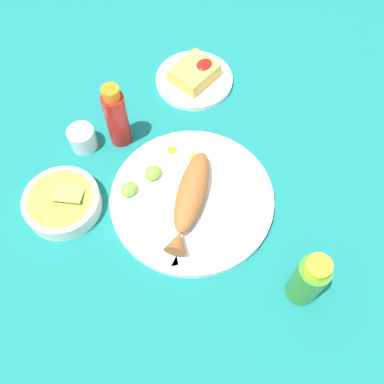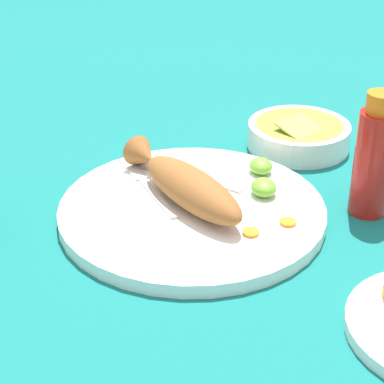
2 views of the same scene
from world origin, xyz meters
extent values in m
plane|color=#146B66|center=(0.00, 0.00, 0.00)|extent=(4.00, 4.00, 0.00)
cylinder|color=white|center=(0.00, 0.00, 0.01)|extent=(0.35, 0.35, 0.02)
ellipsoid|color=#935628|center=(0.00, 0.00, 0.04)|extent=(0.20, 0.14, 0.05)
cone|color=#935628|center=(-0.10, -0.05, 0.04)|extent=(0.06, 0.06, 0.04)
cube|color=silver|center=(-0.02, -0.04, 0.02)|extent=(0.11, 0.04, 0.00)
cube|color=silver|center=(-0.11, -0.07, 0.02)|extent=(0.07, 0.04, 0.00)
cube|color=silver|center=(-0.06, 0.03, 0.02)|extent=(0.08, 0.10, 0.00)
cube|color=silver|center=(-0.12, -0.05, 0.02)|extent=(0.06, 0.07, 0.00)
cylinder|color=orange|center=(0.08, 0.06, 0.02)|extent=(0.02, 0.02, 0.00)
cylinder|color=orange|center=(0.06, 0.11, 0.02)|extent=(0.02, 0.02, 0.00)
ellipsoid|color=#6BB233|center=(-0.02, 0.10, 0.03)|extent=(0.04, 0.03, 0.02)
ellipsoid|color=#6BB233|center=(-0.08, 0.11, 0.03)|extent=(0.04, 0.03, 0.02)
cylinder|color=#B21914|center=(0.01, 0.23, 0.07)|extent=(0.05, 0.05, 0.14)
cylinder|color=orange|center=(0.01, 0.23, 0.15)|extent=(0.04, 0.04, 0.03)
cylinder|color=#3D8428|center=(-0.01, -0.29, 0.06)|extent=(0.06, 0.06, 0.13)
cylinder|color=yellow|center=(-0.01, -0.29, 0.14)|extent=(0.04, 0.04, 0.03)
cylinder|color=silver|center=(-0.05, 0.28, 0.03)|extent=(0.06, 0.06, 0.05)
cylinder|color=white|center=(-0.05, 0.28, 0.01)|extent=(0.05, 0.05, 0.02)
cylinder|color=white|center=(0.26, 0.22, 0.01)|extent=(0.19, 0.19, 0.01)
cube|color=gold|center=(0.26, 0.22, 0.03)|extent=(0.11, 0.09, 0.04)
ellipsoid|color=#AD140F|center=(0.28, 0.21, 0.05)|extent=(0.04, 0.03, 0.01)
cylinder|color=white|center=(-0.19, 0.19, 0.02)|extent=(0.16, 0.16, 0.04)
cylinder|color=olive|center=(-0.19, 0.19, 0.03)|extent=(0.14, 0.14, 0.01)
cube|color=gold|center=(-0.16, 0.19, 0.04)|extent=(0.09, 0.09, 0.02)
camera|label=1|loc=(-0.33, -0.29, 0.81)|focal=40.00mm
camera|label=2|loc=(0.77, -0.10, 0.47)|focal=65.00mm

